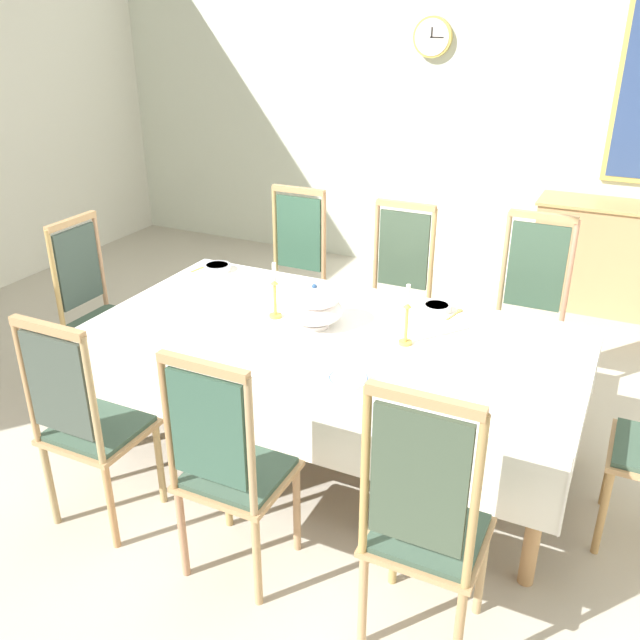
# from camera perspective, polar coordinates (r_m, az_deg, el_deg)

# --- Properties ---
(ground) EXTENTS (7.61, 6.25, 0.04)m
(ground) POSITION_cam_1_polar(r_m,az_deg,el_deg) (4.02, 1.43, -11.15)
(ground) COLOR #B5AD9C
(back_wall) EXTENTS (7.61, 0.08, 3.44)m
(back_wall) POSITION_cam_1_polar(r_m,az_deg,el_deg) (6.31, 14.23, 18.47)
(back_wall) COLOR silver
(back_wall) RESTS_ON ground
(dining_table) EXTENTS (2.53, 1.23, 0.78)m
(dining_table) POSITION_cam_1_polar(r_m,az_deg,el_deg) (3.63, 1.47, -1.88)
(dining_table) COLOR tan
(dining_table) RESTS_ON ground
(tablecloth) EXTENTS (2.55, 1.25, 0.40)m
(tablecloth) POSITION_cam_1_polar(r_m,az_deg,el_deg) (3.64, 1.47, -2.23)
(tablecloth) COLOR white
(tablecloth) RESTS_ON dining_table
(chair_south_a) EXTENTS (0.44, 0.42, 1.14)m
(chair_south_a) POSITION_cam_1_polar(r_m,az_deg,el_deg) (3.39, -18.98, -7.99)
(chair_south_a) COLOR tan
(chair_south_a) RESTS_ON ground
(chair_north_a) EXTENTS (0.44, 0.42, 1.21)m
(chair_north_a) POSITION_cam_1_polar(r_m,az_deg,el_deg) (4.85, -2.38, 3.86)
(chair_north_a) COLOR tan
(chair_north_a) RESTS_ON ground
(chair_south_b) EXTENTS (0.44, 0.42, 1.14)m
(chair_south_b) POSITION_cam_1_polar(r_m,az_deg,el_deg) (2.95, -7.67, -11.97)
(chair_south_b) COLOR tan
(chair_south_b) RESTS_ON ground
(chair_north_b) EXTENTS (0.44, 0.42, 1.19)m
(chair_north_b) POSITION_cam_1_polar(r_m,az_deg,el_deg) (4.56, 6.35, 2.25)
(chair_north_b) COLOR tan
(chair_north_b) RESTS_ON ground
(chair_south_c) EXTENTS (0.44, 0.42, 1.22)m
(chair_south_c) POSITION_cam_1_polar(r_m,az_deg,el_deg) (2.64, 8.73, -16.37)
(chair_south_c) COLOR tan
(chair_south_c) RESTS_ON ground
(chair_north_c) EXTENTS (0.44, 0.42, 1.23)m
(chair_north_c) POSITION_cam_1_polar(r_m,az_deg,el_deg) (4.38, 16.96, 0.45)
(chair_north_c) COLOR tan
(chair_north_c) RESTS_ON ground
(chair_head_west) EXTENTS (0.42, 0.44, 1.16)m
(chair_head_west) POSITION_cam_1_polar(r_m,az_deg,el_deg) (4.56, -18.06, 1.00)
(chair_head_west) COLOR tan
(chair_head_west) RESTS_ON ground
(soup_tureen) EXTENTS (0.30, 0.30, 0.24)m
(soup_tureen) POSITION_cam_1_polar(r_m,az_deg,el_deg) (3.61, -0.47, 1.23)
(soup_tureen) COLOR white
(soup_tureen) RESTS_ON tablecloth
(candlestick_west) EXTENTS (0.07, 0.07, 0.32)m
(candlestick_west) POSITION_cam_1_polar(r_m,az_deg,el_deg) (3.71, -3.80, 2.00)
(candlestick_west) COLOR gold
(candlestick_west) RESTS_ON tablecloth
(candlestick_east) EXTENTS (0.07, 0.07, 0.32)m
(candlestick_east) POSITION_cam_1_polar(r_m,az_deg,el_deg) (3.42, 7.26, -0.09)
(candlestick_east) COLOR gold
(candlestick_east) RESTS_ON tablecloth
(bowl_near_left) EXTENTS (0.17, 0.17, 0.04)m
(bowl_near_left) POSITION_cam_1_polar(r_m,az_deg,el_deg) (4.46, -8.59, 4.41)
(bowl_near_left) COLOR white
(bowl_near_left) RESTS_ON tablecloth
(bowl_near_right) EXTENTS (0.16, 0.16, 0.04)m
(bowl_near_right) POSITION_cam_1_polar(r_m,az_deg,el_deg) (3.87, 9.75, 1.07)
(bowl_near_right) COLOR white
(bowl_near_right) RESTS_ON tablecloth
(bowl_far_left) EXTENTS (0.19, 0.19, 0.04)m
(bowl_far_left) POSITION_cam_1_polar(r_m,az_deg,el_deg) (3.07, 2.40, -5.12)
(bowl_far_left) COLOR white
(bowl_far_left) RESTS_ON tablecloth
(spoon_primary) EXTENTS (0.05, 0.18, 0.01)m
(spoon_primary) POSITION_cam_1_polar(r_m,az_deg,el_deg) (4.55, -9.57, 4.49)
(spoon_primary) COLOR gold
(spoon_primary) RESTS_ON tablecloth
(spoon_secondary) EXTENTS (0.05, 0.18, 0.01)m
(spoon_secondary) POSITION_cam_1_polar(r_m,az_deg,el_deg) (3.88, 11.47, 0.69)
(spoon_secondary) COLOR gold
(spoon_secondary) RESTS_ON tablecloth
(sideboard) EXTENTS (1.44, 0.48, 0.90)m
(sideboard) POSITION_cam_1_polar(r_m,az_deg,el_deg) (6.12, 24.05, 4.65)
(sideboard) COLOR tan
(sideboard) RESTS_ON ground
(mounted_clock) EXTENTS (0.34, 0.06, 0.34)m
(mounted_clock) POSITION_cam_1_polar(r_m,az_deg,el_deg) (6.35, 9.41, 22.34)
(mounted_clock) COLOR #D1B251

